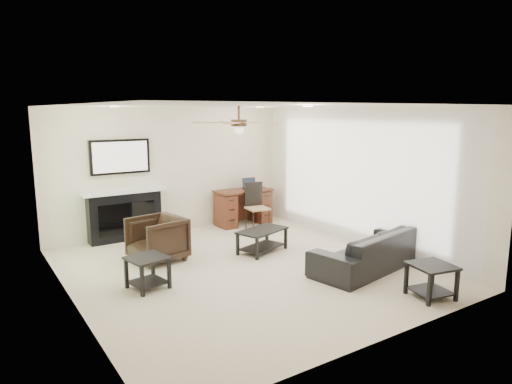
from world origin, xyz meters
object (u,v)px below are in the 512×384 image
(sofa, at_px, (368,250))
(coffee_table, at_px, (262,241))
(armchair, at_px, (157,239))
(desk, at_px, (243,207))
(fireplace_unit, at_px, (124,191))

(sofa, bearing_deg, coffee_table, -70.93)
(armchair, bearing_deg, desk, 108.52)
(sofa, distance_m, armchair, 3.37)
(fireplace_unit, bearing_deg, desk, -4.43)
(desk, bearing_deg, armchair, -152.18)
(sofa, relative_size, coffee_table, 2.29)
(sofa, bearing_deg, fireplace_unit, -64.26)
(sofa, height_order, coffee_table, sofa)
(sofa, bearing_deg, desk, -97.96)
(coffee_table, xyz_separation_m, fireplace_unit, (-1.75, 2.04, 0.75))
(desk, bearing_deg, sofa, -87.67)
(armchair, bearing_deg, sofa, 41.12)
(sofa, xyz_separation_m, desk, (-0.14, 3.45, 0.08))
(sofa, height_order, desk, desk)
(sofa, relative_size, armchair, 2.56)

